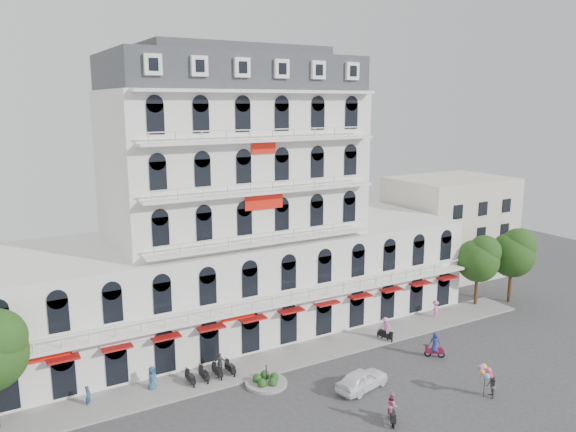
# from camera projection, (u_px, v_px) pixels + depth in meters

# --- Properties ---
(ground) EXTENTS (120.00, 120.00, 0.00)m
(ground) POSITION_uv_depth(u_px,v_px,m) (345.00, 411.00, 38.87)
(ground) COLOR #38383A
(ground) RESTS_ON ground
(sidewalk) EXTENTS (53.00, 4.00, 0.16)m
(sidewalk) POSITION_uv_depth(u_px,v_px,m) (281.00, 359.00, 46.50)
(sidewalk) COLOR gray
(sidewalk) RESTS_ON ground
(main_building) EXTENTS (45.00, 15.00, 25.80)m
(main_building) POSITION_uv_depth(u_px,v_px,m) (234.00, 223.00, 52.16)
(main_building) COLOR silver
(main_building) RESTS_ON ground
(flank_building_east) EXTENTS (14.00, 10.00, 12.00)m
(flank_building_east) POSITION_uv_depth(u_px,v_px,m) (449.00, 226.00, 69.35)
(flank_building_east) COLOR beige
(flank_building_east) RESTS_ON ground
(traffic_island) EXTENTS (3.20, 3.20, 1.60)m
(traffic_island) POSITION_uv_depth(u_px,v_px,m) (266.00, 382.00, 42.44)
(traffic_island) COLOR gray
(traffic_island) RESTS_ON ground
(parked_scooter_row) EXTENTS (4.40, 1.80, 1.10)m
(parked_scooter_row) POSITION_uv_depth(u_px,v_px,m) (211.00, 380.00, 43.23)
(parked_scooter_row) COLOR black
(parked_scooter_row) RESTS_ON ground
(tree_east_inner) EXTENTS (4.40, 4.37, 7.57)m
(tree_east_inner) POSITION_uv_depth(u_px,v_px,m) (479.00, 258.00, 58.09)
(tree_east_inner) COLOR #382314
(tree_east_inner) RESTS_ON ground
(tree_east_outer) EXTENTS (4.65, 4.65, 8.05)m
(tree_east_outer) POSITION_uv_depth(u_px,v_px,m) (513.00, 252.00, 59.14)
(tree_east_outer) COLOR #382314
(tree_east_outer) RESTS_ON ground
(parked_car) EXTENTS (4.81, 2.76, 1.54)m
(parked_car) POSITION_uv_depth(u_px,v_px,m) (362.00, 379.00, 41.72)
(parked_car) COLOR white
(parked_car) RESTS_ON ground
(rider_southwest) EXTENTS (1.09, 1.51, 2.21)m
(rider_southwest) POSITION_uv_depth(u_px,v_px,m) (392.00, 408.00, 37.18)
(rider_southwest) COLOR black
(rider_southwest) RESTS_ON ground
(rider_east) EXTENTS (1.38, 1.23, 2.24)m
(rider_east) POSITION_uv_depth(u_px,v_px,m) (435.00, 345.00, 46.85)
(rider_east) COLOR maroon
(rider_east) RESTS_ON ground
(rider_center) EXTENTS (0.90, 1.68, 2.24)m
(rider_center) POSITION_uv_depth(u_px,v_px,m) (385.00, 328.00, 50.07)
(rider_center) COLOR black
(rider_center) RESTS_ON ground
(pedestrian_left) EXTENTS (1.09, 0.99, 1.86)m
(pedestrian_left) POSITION_uv_depth(u_px,v_px,m) (152.00, 379.00, 41.51)
(pedestrian_left) COLOR #275376
(pedestrian_left) RESTS_ON ground
(pedestrian_mid) EXTENTS (1.05, 0.84, 1.66)m
(pedestrian_mid) POSITION_uv_depth(u_px,v_px,m) (220.00, 363.00, 44.19)
(pedestrian_mid) COLOR #4D4E54
(pedestrian_mid) RESTS_ON ground
(pedestrian_right) EXTENTS (1.21, 0.74, 1.81)m
(pedestrian_right) POSITION_uv_depth(u_px,v_px,m) (435.00, 309.00, 55.46)
(pedestrian_right) COLOR pink
(pedestrian_right) RESTS_ON ground
(pedestrian_far) EXTENTS (0.62, 0.67, 1.55)m
(pedestrian_far) POSITION_uv_depth(u_px,v_px,m) (88.00, 396.00, 39.30)
(pedestrian_far) COLOR navy
(pedestrian_far) RESTS_ON ground
(balloon_vendor) EXTENTS (1.50, 1.37, 2.45)m
(balloon_vendor) POSITION_uv_depth(u_px,v_px,m) (489.00, 381.00, 40.44)
(balloon_vendor) COLOR #525158
(balloon_vendor) RESTS_ON ground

